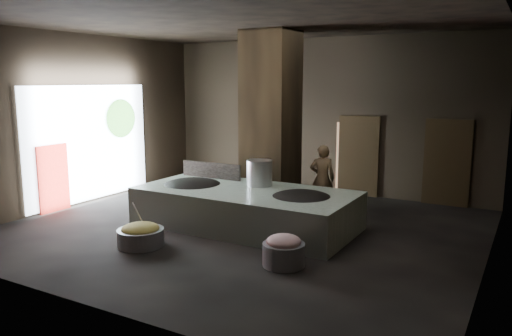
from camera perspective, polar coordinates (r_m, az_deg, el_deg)
The scene contains 28 objects.
floor at distance 11.33m, azimuth -1.54°, elevation -7.09°, with size 10.00×9.00×0.10m, color black.
ceiling at distance 10.91m, azimuth -1.65°, elevation 16.70°, with size 10.00×9.00×0.10m, color black.
back_wall at distance 14.95m, azimuth 7.50°, elevation 5.95°, with size 10.00×0.10×4.50m, color black.
front_wall at distance 7.39m, azimuth -20.13°, elevation 1.45°, with size 10.00×0.10×4.50m, color black.
left_wall at distance 14.16m, azimuth -19.46°, elevation 5.26°, with size 0.10×9.00×4.50m, color black.
right_wall at distance 9.34m, azimuth 26.01°, elevation 2.70°, with size 0.10×9.00×4.50m, color black.
pillar at distance 12.67m, azimuth 1.70°, elevation 5.34°, with size 1.20×1.20×4.50m, color black.
hearth_platform at distance 11.32m, azimuth -1.20°, elevation -4.59°, with size 4.89×2.34×0.85m, color #B7C9B5.
platform_cap at distance 11.23m, azimuth -1.20°, elevation -2.66°, with size 4.79×2.30×0.03m, color black.
wok_left at distance 12.00m, azimuth -7.29°, elevation -2.25°, with size 1.54×1.54×0.43m, color black.
wok_left_rim at distance 11.98m, azimuth -7.30°, elevation -1.92°, with size 1.57×1.57×0.05m, color black.
wok_right at distance 10.68m, azimuth 5.19°, elevation -3.72°, with size 1.44×1.44×0.40m, color black.
wok_right_rim at distance 10.67m, azimuth 5.19°, elevation -3.36°, with size 1.47×1.47×0.05m, color black.
stock_pot at distance 11.61m, azimuth 0.39°, elevation -0.66°, with size 0.60×0.60×0.64m, color #BABBC2.
splash_guard at distance 12.58m, azimuth -5.14°, elevation -0.34°, with size 1.70×0.06×0.43m, color black.
cook at distance 12.60m, azimuth 7.58°, elevation -1.20°, with size 0.62×0.40×1.70m, color olive.
veg_basin at distance 10.34m, azimuth -13.03°, elevation -7.73°, with size 0.93×0.93×0.34m, color gray.
veg_fill at distance 10.29m, azimuth -13.07°, elevation -6.78°, with size 0.76×0.76×0.23m, color olive.
ladle at distance 10.44m, azimuth -13.17°, elevation -5.40°, with size 0.03×0.03×0.73m, color #BABBC2.
meat_basin at distance 9.05m, azimuth 3.18°, elevation -9.83°, with size 0.76×0.76×0.41m, color gray.
meat_fill at distance 8.97m, azimuth 3.19°, elevation -8.37°, with size 0.63×0.63×0.24m, color #C2747D.
doorway_near at distance 14.57m, azimuth 11.63°, elevation 1.18°, with size 1.18×0.08×2.38m, color black.
doorway_near_glow at distance 14.69m, azimuth 10.76°, elevation 1.08°, with size 0.87×0.04×2.06m, color #8C6647.
doorway_far at distance 14.03m, azimuth 20.98°, elevation 0.40°, with size 1.18×0.08×2.38m, color black.
doorway_far_glow at distance 14.16m, azimuth 21.92°, elevation 0.21°, with size 0.80×0.04×1.89m, color #8C6647.
left_opening at distance 14.27m, azimuth -18.44°, elevation 2.72°, with size 0.04×4.20×3.10m, color white.
pavilion_sliver at distance 13.51m, azimuth -22.14°, elevation -1.11°, with size 0.05×0.90×1.70m, color maroon.
tree_silhouette at distance 14.90m, azimuth -15.16°, elevation 5.49°, with size 0.28×1.10×1.10m, color #194714.
Camera 1 is at (5.60, -9.27, 3.26)m, focal length 35.00 mm.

